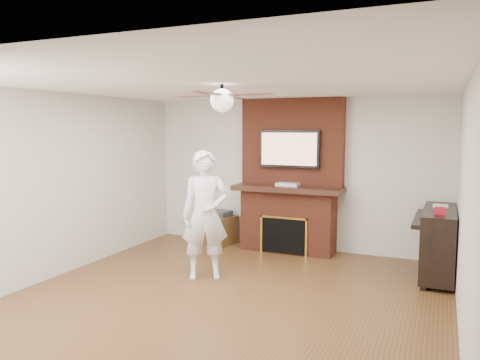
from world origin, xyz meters
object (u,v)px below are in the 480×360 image
at_px(person, 205,215).
at_px(piano, 438,241).
at_px(fireplace, 290,191).
at_px(side_table, 219,228).

relative_size(person, piano, 1.21).
bearing_deg(fireplace, person, -108.14).
distance_m(fireplace, person, 1.93).
height_order(fireplace, piano, fireplace).
bearing_deg(person, side_table, 80.47).
height_order(side_table, piano, piano).
xyz_separation_m(fireplace, side_table, (-1.26, -0.07, -0.73)).
distance_m(side_table, piano, 3.57).
distance_m(person, piano, 3.17).
bearing_deg(side_table, fireplace, 13.93).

